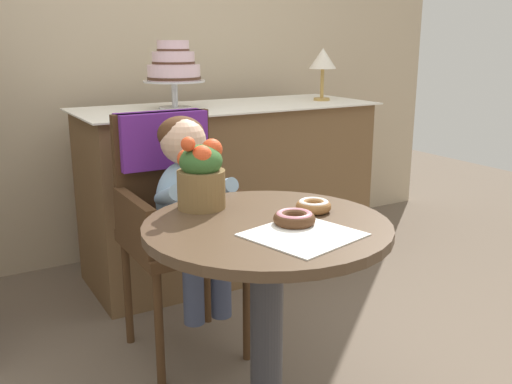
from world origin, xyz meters
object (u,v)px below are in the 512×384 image
object	(u,v)px
wicker_chair	(172,194)
seated_child	(188,193)
cafe_table	(267,290)
donut_mid	(314,205)
flower_vase	(201,172)
donut_front	(294,218)
tiered_cake_stand	(174,68)
table_lamp	(323,61)

from	to	relation	value
wicker_chair	seated_child	size ratio (longest dim) A/B	1.31
cafe_table	wicker_chair	size ratio (longest dim) A/B	0.75
wicker_chair	donut_mid	distance (m)	0.72
flower_vase	donut_front	bearing A→B (deg)	-62.29
flower_vase	seated_child	bearing A→B (deg)	74.16
seated_child	tiered_cake_stand	world-z (taller)	tiered_cake_stand
donut_mid	flower_vase	distance (m)	0.36
seated_child	donut_front	bearing A→B (deg)	-84.20
wicker_chair	donut_front	bearing A→B (deg)	-87.31
cafe_table	donut_front	bearing A→B (deg)	-46.67
wicker_chair	donut_front	xyz separation A→B (m)	(0.06, -0.77, 0.10)
tiered_cake_stand	table_lamp	xyz separation A→B (m)	(0.86, -0.04, 0.02)
cafe_table	table_lamp	world-z (taller)	table_lamp
cafe_table	table_lamp	size ratio (longest dim) A/B	2.53
cafe_table	seated_child	size ratio (longest dim) A/B	0.99
wicker_chair	seated_child	bearing A→B (deg)	-91.94
cafe_table	wicker_chair	xyz separation A→B (m)	(-0.01, 0.71, 0.13)
cafe_table	wicker_chair	world-z (taller)	wicker_chair
flower_vase	table_lamp	xyz separation A→B (m)	(1.22, 1.02, 0.28)
cafe_table	donut_front	size ratio (longest dim) A/B	5.96
wicker_chair	seated_child	distance (m)	0.16
wicker_chair	table_lamp	distance (m)	1.34
cafe_table	donut_mid	world-z (taller)	donut_mid
cafe_table	tiered_cake_stand	world-z (taller)	tiered_cake_stand
donut_mid	table_lamp	xyz separation A→B (m)	(0.94, 1.24, 0.38)
table_lamp	seated_child	bearing A→B (deg)	-148.04
donut_front	flower_vase	distance (m)	0.34
seated_child	wicker_chair	bearing A→B (deg)	90.00
donut_front	flower_vase	xyz separation A→B (m)	(-0.15, 0.29, 0.09)
cafe_table	donut_mid	xyz separation A→B (m)	(0.18, 0.02, 0.23)
donut_front	cafe_table	bearing A→B (deg)	133.33
wicker_chair	flower_vase	size ratio (longest dim) A/B	4.13
tiered_cake_stand	table_lamp	size ratio (longest dim) A/B	1.15
donut_front	table_lamp	bearing A→B (deg)	51.05
wicker_chair	donut_mid	bearing A→B (deg)	-76.80
cafe_table	donut_front	world-z (taller)	donut_front
seated_child	donut_front	world-z (taller)	seated_child
flower_vase	table_lamp	bearing A→B (deg)	40.07
seated_child	table_lamp	size ratio (longest dim) A/B	2.55
cafe_table	flower_vase	xyz separation A→B (m)	(-0.10, 0.23, 0.33)
donut_front	seated_child	bearing A→B (deg)	95.80
donut_mid	tiered_cake_stand	distance (m)	1.33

